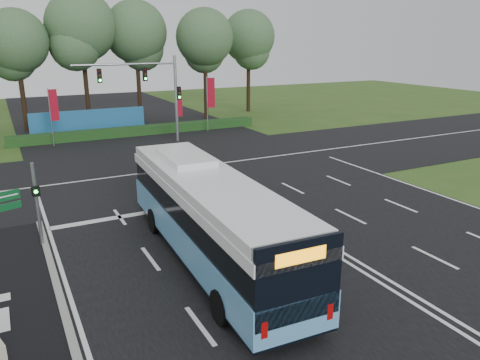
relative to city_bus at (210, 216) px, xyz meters
name	(u,v)px	position (x,y,z in m)	size (l,w,h in m)	color
ground	(293,229)	(4.56, 1.15, -1.84)	(120.00, 120.00, 0.00)	#2D521B
road_main	(293,229)	(4.56, 1.15, -1.82)	(20.00, 120.00, 0.04)	black
road_cross	(193,167)	(4.56, 13.15, -1.81)	(120.00, 14.00, 0.05)	black
kerb_strip	(67,322)	(-5.54, -1.85, -1.78)	(0.25, 18.00, 0.12)	gray
city_bus	(210,216)	(0.00, 0.00, 0.00)	(3.18, 12.82, 3.65)	#5797C9
pedestrian_signal	(37,202)	(-5.64, 4.42, 0.10)	(0.32, 0.42, 3.56)	gray
banner_flag_left	(53,109)	(-2.72, 24.28, 1.16)	(0.68, 0.10, 4.61)	gray
banner_flag_mid	(179,107)	(7.44, 23.59, 0.75)	(0.58, 0.06, 3.94)	gray
banner_flag_right	(210,96)	(10.76, 24.32, 1.41)	(0.70, 0.31, 5.02)	gray
traffic_light_gantry	(154,86)	(4.76, 21.65, 2.82)	(8.41, 0.28, 7.00)	gray
hedge	(141,131)	(4.56, 25.65, -1.44)	(22.00, 1.20, 0.80)	#143714
blue_hoarding	(89,122)	(0.56, 28.15, -0.74)	(10.00, 0.30, 2.20)	#1A5990
eucalyptus_row	(87,35)	(1.85, 32.70, 6.81)	(41.81, 9.69, 12.73)	black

